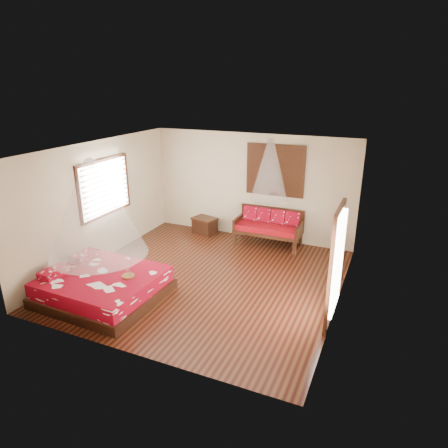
% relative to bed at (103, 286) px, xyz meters
% --- Properties ---
extents(room, '(5.54, 5.54, 2.84)m').
position_rel_bed_xyz_m(room, '(1.52, 1.54, 1.15)').
color(room, black).
rests_on(room, ground).
extents(bed, '(2.22, 2.02, 0.64)m').
position_rel_bed_xyz_m(bed, '(0.00, 0.00, 0.00)').
color(bed, black).
rests_on(bed, floor).
extents(daybed, '(1.70, 0.76, 0.94)m').
position_rel_bed_xyz_m(daybed, '(2.16, 3.92, 0.27)').
color(daybed, black).
rests_on(daybed, floor).
extents(storage_chest, '(0.74, 0.62, 0.45)m').
position_rel_bed_xyz_m(storage_chest, '(0.27, 3.99, -0.02)').
color(storage_chest, black).
rests_on(storage_chest, floor).
extents(shutter_panel, '(1.52, 0.06, 1.32)m').
position_rel_bed_xyz_m(shutter_panel, '(2.16, 4.26, 1.65)').
color(shutter_panel, black).
rests_on(shutter_panel, wall_back).
extents(window_left, '(0.10, 1.74, 1.34)m').
position_rel_bed_xyz_m(window_left, '(-1.19, 1.74, 1.45)').
color(window_left, black).
rests_on(window_left, wall_left).
extents(glazed_door, '(0.08, 1.02, 2.16)m').
position_rel_bed_xyz_m(glazed_door, '(4.24, 0.94, 0.82)').
color(glazed_door, black).
rests_on(glazed_door, floor).
extents(wine_tray, '(0.25, 0.25, 0.20)m').
position_rel_bed_xyz_m(wine_tray, '(0.53, 0.15, 0.30)').
color(wine_tray, brown).
rests_on(wine_tray, bed).
extents(mosquito_net_main, '(1.82, 1.82, 1.80)m').
position_rel_bed_xyz_m(mosquito_net_main, '(0.02, -0.00, 1.60)').
color(mosquito_net_main, white).
rests_on(mosquito_net_main, ceiling).
extents(mosquito_net_daybed, '(0.93, 0.93, 1.50)m').
position_rel_bed_xyz_m(mosquito_net_daybed, '(2.16, 3.79, 1.75)').
color(mosquito_net_daybed, white).
rests_on(mosquito_net_daybed, ceiling).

